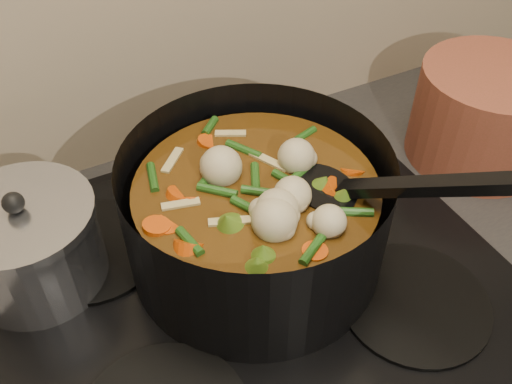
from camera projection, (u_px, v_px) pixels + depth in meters
name	position (u px, v px, depth m)	size (l,w,h in m)	color
stovetop	(247.00, 280.00, 0.72)	(0.62, 0.54, 0.03)	black
stockpot	(257.00, 214.00, 0.69)	(0.40, 0.42, 0.23)	black
saucepan	(30.00, 245.00, 0.68)	(0.17, 0.17, 0.14)	silver
terracotta_crock	(485.00, 115.00, 0.87)	(0.22, 0.22, 0.15)	brown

